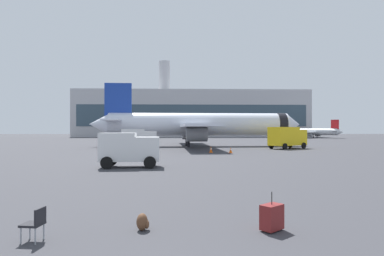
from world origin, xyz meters
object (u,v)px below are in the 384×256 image
at_px(airplane_taxiing, 312,132).
at_px(cargo_van, 129,148).
at_px(service_truck, 138,138).
at_px(safety_cone_outer, 126,145).
at_px(traveller_backpack, 143,222).
at_px(gate_chair, 35,222).
at_px(fuel_truck, 287,137).
at_px(airplane_at_gate, 198,125).
at_px(safety_cone_near, 211,149).
at_px(safety_cone_far, 290,145).
at_px(safety_cone_mid, 231,150).
at_px(rolling_suitcase, 272,217).

bearing_deg(airplane_taxiing, cargo_van, -119.86).
bearing_deg(service_truck, safety_cone_outer, 110.94).
bearing_deg(safety_cone_outer, cargo_van, -80.57).
xyz_separation_m(traveller_backpack, gate_chair, (-2.62, -0.86, 0.27)).
bearing_deg(traveller_backpack, fuel_truck, 66.61).
height_order(cargo_van, traveller_backpack, cargo_van).
xyz_separation_m(airplane_at_gate, traveller_backpack, (-4.10, -46.39, -3.42)).
relative_size(safety_cone_near, gate_chair, 0.92).
bearing_deg(service_truck, airplane_at_gate, 44.02).
bearing_deg(airplane_taxiing, safety_cone_far, -115.07).
distance_m(airplane_taxiing, traveller_backpack, 107.89).
xyz_separation_m(safety_cone_outer, gate_chair, (5.05, -46.04, 0.17)).
xyz_separation_m(airplane_taxiing, cargo_van, (-47.37, -82.50, -0.60)).
height_order(fuel_truck, safety_cone_outer, fuel_truck).
bearing_deg(safety_cone_mid, rolling_suitcase, -96.58).
distance_m(airplane_taxiing, safety_cone_mid, 77.42).
bearing_deg(traveller_backpack, safety_cone_near, 81.14).
distance_m(cargo_van, safety_cone_far, 34.13).
distance_m(service_truck, traveller_backpack, 38.09).
xyz_separation_m(airplane_at_gate, airplane_taxiing, (40.48, 51.84, -1.61)).
bearing_deg(safety_cone_outer, gate_chair, -83.74).
distance_m(cargo_van, traveller_backpack, 16.03).
bearing_deg(safety_cone_far, safety_cone_outer, 173.97).
bearing_deg(safety_cone_near, gate_chair, -103.15).
distance_m(safety_cone_mid, rolling_suitcase, 30.85).
bearing_deg(safety_cone_outer, rolling_suitcase, -75.98).
height_order(traveller_backpack, gate_chair, gate_chair).
height_order(fuel_truck, safety_cone_near, fuel_truck).
xyz_separation_m(fuel_truck, rolling_suitcase, (-13.25, -39.24, -1.38)).
xyz_separation_m(airplane_taxiing, gate_chair, (-47.21, -99.09, -1.55)).
relative_size(rolling_suitcase, gate_chair, 1.28).
bearing_deg(safety_cone_far, safety_cone_mid, -133.39).
relative_size(airplane_at_gate, cargo_van, 7.95).
height_order(airplane_at_gate, safety_cone_mid, airplane_at_gate).
xyz_separation_m(safety_cone_far, rolling_suitcase, (-14.83, -42.59, 0.02)).
height_order(cargo_van, safety_cone_mid, cargo_van).
xyz_separation_m(safety_cone_near, rolling_suitcase, (-1.21, -31.34, -0.00)).
xyz_separation_m(service_truck, safety_cone_mid, (12.01, -7.29, -1.27)).
relative_size(fuel_truck, rolling_suitcase, 5.77).
relative_size(airplane_taxiing, cargo_van, 3.72).
relative_size(airplane_taxiing, safety_cone_far, 22.41).
bearing_deg(safety_cone_mid, airplane_at_gate, 100.94).
bearing_deg(safety_cone_near, airplane_at_gate, 92.85).
relative_size(airplane_at_gate, safety_cone_far, 47.90).
bearing_deg(airplane_at_gate, gate_chair, -98.10).
xyz_separation_m(safety_cone_near, gate_chair, (-7.48, -32.03, 0.11)).
bearing_deg(safety_cone_mid, airplane_taxiing, 61.10).
bearing_deg(safety_cone_outer, safety_cone_near, -48.18).
distance_m(fuel_truck, cargo_van, 30.53).
bearing_deg(safety_cone_near, rolling_suitcase, -92.22).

